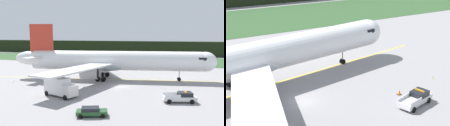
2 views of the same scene
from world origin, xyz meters
The scene contains 10 objects.
ground centered at (0.00, 0.00, 0.00)m, with size 320.00×320.00×0.00m, color gray.
grass_verge centered at (0.00, 54.43, 0.02)m, with size 320.00×34.74×0.04m, color #31532C.
distant_tree_line centered at (0.00, 81.57, 3.85)m, with size 288.00×7.81×7.71m, color black.
taxiway_centerline_main centered at (-3.41, 7.71, 0.00)m, with size 68.29×0.30×0.01m, color yellow.
airliner centered at (-4.12, 7.58, 4.78)m, with size 51.71×44.51×14.27m.
ops_pickup_truck centered at (13.06, -8.47, 0.90)m, with size 5.91×3.45×1.94m.
catering_truck centered at (-8.72, -11.07, 1.85)m, with size 7.28×4.60×3.68m.
staff_car centered at (0.95, -19.25, 0.70)m, with size 4.78×3.21×1.30m.
apron_cone centered at (13.11, -4.93, 0.36)m, with size 0.59×0.59×0.74m.
taxiway_edge_light_west centered at (-25.89, -3.16, 0.22)m, with size 0.12×0.12×0.40m.
Camera 1 is at (12.97, -48.89, 11.62)m, focal length 37.10 mm.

